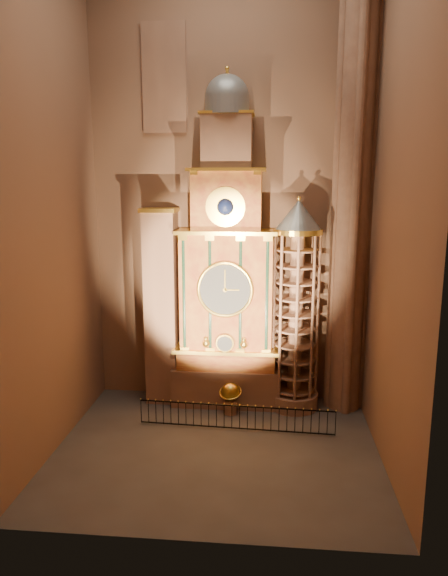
# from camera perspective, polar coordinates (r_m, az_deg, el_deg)

# --- Properties ---
(floor) EXTENTS (14.00, 14.00, 0.00)m
(floor) POSITION_cam_1_polar(r_m,az_deg,el_deg) (23.53, -0.80, -17.41)
(floor) COLOR #383330
(floor) RESTS_ON ground
(wall_back) EXTENTS (22.00, 0.00, 22.00)m
(wall_back) POSITION_cam_1_polar(r_m,az_deg,el_deg) (26.60, 0.53, 10.67)
(wall_back) COLOR #835C46
(wall_back) RESTS_ON floor
(wall_left) EXTENTS (0.00, 22.00, 22.00)m
(wall_left) POSITION_cam_1_polar(r_m,az_deg,el_deg) (22.48, -19.20, 9.92)
(wall_left) COLOR #835C46
(wall_left) RESTS_ON floor
(wall_right) EXTENTS (0.00, 22.00, 22.00)m
(wall_right) POSITION_cam_1_polar(r_m,az_deg,el_deg) (21.06, 18.72, 9.89)
(wall_right) COLOR #835C46
(wall_right) RESTS_ON floor
(astronomical_clock) EXTENTS (5.60, 2.41, 16.70)m
(astronomical_clock) POSITION_cam_1_polar(r_m,az_deg,el_deg) (25.98, 0.32, 1.06)
(astronomical_clock) COLOR #8C634C
(astronomical_clock) RESTS_ON floor
(portrait_tower) EXTENTS (1.80, 1.60, 10.20)m
(portrait_tower) POSITION_cam_1_polar(r_m,az_deg,el_deg) (26.82, -6.94, -2.03)
(portrait_tower) COLOR #8C634C
(portrait_tower) RESTS_ON floor
(stair_turret) EXTENTS (2.50, 2.50, 10.80)m
(stair_turret) POSITION_cam_1_polar(r_m,az_deg,el_deg) (25.95, 7.99, -2.24)
(stair_turret) COLOR #8C634C
(stair_turret) RESTS_ON floor
(gothic_pier) EXTENTS (2.04, 2.04, 22.00)m
(gothic_pier) POSITION_cam_1_polar(r_m,az_deg,el_deg) (25.80, 14.19, 10.31)
(gothic_pier) COLOR #8C634C
(gothic_pier) RESTS_ON floor
(stained_glass_window) EXTENTS (2.20, 0.14, 5.20)m
(stained_glass_window) POSITION_cam_1_polar(r_m,az_deg,el_deg) (27.46, -6.67, 22.16)
(stained_glass_window) COLOR navy
(stained_glass_window) RESTS_ON wall_back
(celestial_globe) EXTENTS (1.29, 1.24, 1.63)m
(celestial_globe) POSITION_cam_1_polar(r_m,az_deg,el_deg) (26.27, 0.72, -11.84)
(celestial_globe) COLOR #8C634C
(celestial_globe) RESTS_ON floor
(iron_railing) EXTENTS (9.17, 0.52, 1.19)m
(iron_railing) POSITION_cam_1_polar(r_m,az_deg,el_deg) (24.77, 1.31, -14.17)
(iron_railing) COLOR black
(iron_railing) RESTS_ON floor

